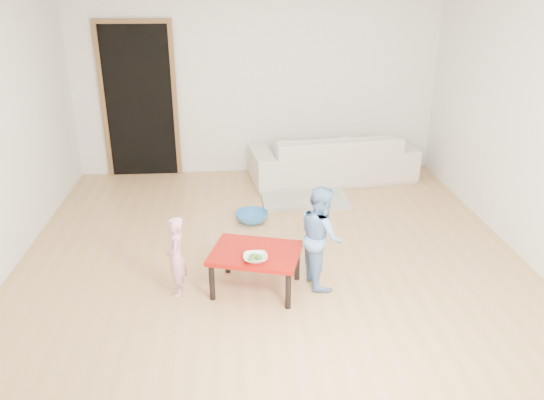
{
  "coord_description": "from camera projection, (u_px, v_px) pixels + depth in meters",
  "views": [
    {
      "loc": [
        -0.36,
        -4.8,
        2.58
      ],
      "look_at": [
        0.0,
        -0.2,
        0.65
      ],
      "focal_mm": 35.0,
      "sensor_mm": 36.0,
      "label": 1
    }
  ],
  "objects": [
    {
      "name": "broccoli",
      "position": [
        255.0,
        258.0,
        4.46
      ],
      "size": [
        0.12,
        0.12,
        0.06
      ],
      "primitive_type": null,
      "color": "#2D5919",
      "rests_on": "red_table"
    },
    {
      "name": "cushion",
      "position": [
        318.0,
        151.0,
        6.97
      ],
      "size": [
        0.53,
        0.49,
        0.12
      ],
      "primitive_type": "cube",
      "rotation": [
        0.0,
        0.0,
        0.21
      ],
      "color": "orange",
      "rests_on": "sofa"
    },
    {
      "name": "child_blue",
      "position": [
        321.0,
        236.0,
        4.71
      ],
      "size": [
        0.43,
        0.51,
        0.94
      ],
      "primitive_type": "imported",
      "rotation": [
        0.0,
        0.0,
        1.76
      ],
      "color": "#5591C5",
      "rests_on": "floor"
    },
    {
      "name": "bowl",
      "position": [
        255.0,
        258.0,
        4.46
      ],
      "size": [
        0.2,
        0.2,
        0.05
      ],
      "primitive_type": "imported",
      "color": "white",
      "rests_on": "red_table"
    },
    {
      "name": "red_table",
      "position": [
        256.0,
        270.0,
        4.7
      ],
      "size": [
        0.9,
        0.76,
        0.38
      ],
      "primitive_type": null,
      "rotation": [
        0.0,
        0.0,
        -0.28
      ],
      "color": "#9A0E08",
      "rests_on": "floor"
    },
    {
      "name": "right_wall",
      "position": [
        528.0,
        122.0,
        5.11
      ],
      "size": [
        0.02,
        5.0,
        2.6
      ],
      "primitive_type": "cube",
      "color": "white",
      "rests_on": "floor"
    },
    {
      "name": "floor",
      "position": [
        270.0,
        251.0,
        5.43
      ],
      "size": [
        5.0,
        5.0,
        0.01
      ],
      "primitive_type": "cube",
      "color": "tan",
      "rests_on": "ground"
    },
    {
      "name": "child_pink",
      "position": [
        176.0,
        257.0,
        4.57
      ],
      "size": [
        0.2,
        0.28,
        0.73
      ],
      "primitive_type": "imported",
      "rotation": [
        0.0,
        0.0,
        -1.47
      ],
      "color": "pink",
      "rests_on": "floor"
    },
    {
      "name": "blanket",
      "position": [
        303.0,
        196.0,
        6.75
      ],
      "size": [
        1.07,
        0.9,
        0.05
      ],
      "primitive_type": null,
      "rotation": [
        0.0,
        0.0,
        0.01
      ],
      "color": "beige",
      "rests_on": "floor"
    },
    {
      "name": "back_wall",
      "position": [
        257.0,
        80.0,
        7.23
      ],
      "size": [
        5.0,
        0.02,
        2.6
      ],
      "primitive_type": "cube",
      "color": "white",
      "rests_on": "floor"
    },
    {
      "name": "sofa",
      "position": [
        332.0,
        157.0,
        7.27
      ],
      "size": [
        2.31,
        1.14,
        0.65
      ],
      "primitive_type": "imported",
      "rotation": [
        0.0,
        0.0,
        3.27
      ],
      "color": "beige",
      "rests_on": "floor"
    },
    {
      "name": "doorway",
      "position": [
        140.0,
        102.0,
        7.21
      ],
      "size": [
        1.02,
        0.08,
        2.11
      ],
      "primitive_type": null,
      "color": "brown",
      "rests_on": "back_wall"
    },
    {
      "name": "basin",
      "position": [
        252.0,
        217.0,
        6.07
      ],
      "size": [
        0.37,
        0.37,
        0.12
      ],
      "primitive_type": "imported",
      "color": "#2F75B5",
      "rests_on": "floor"
    }
  ]
}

